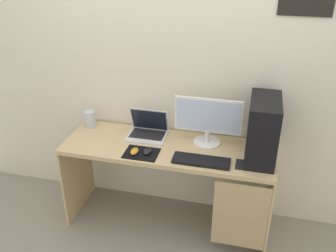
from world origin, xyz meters
The scene contains 12 objects.
ground_plane centered at (0.00, 0.00, 0.00)m, with size 8.00×8.00×0.00m, color gray.
wall_back centered at (0.00, 0.31, 1.30)m, with size 4.00×0.05×2.60m.
desk centered at (0.02, -0.01, 0.61)m, with size 1.66×0.55×0.76m.
pc_tower centered at (0.70, 0.02, 0.99)m, with size 0.21×0.43×0.46m, color black.
monitor centered at (0.29, 0.12, 0.96)m, with size 0.52×0.22×0.39m.
laptop centered at (-0.21, 0.14, 0.80)m, with size 0.32×0.25×0.23m.
speaker centered at (-0.73, 0.17, 0.83)m, with size 0.09×0.09×0.14m, color #B7BCC6.
keyboard centered at (0.29, -0.16, 0.77)m, with size 0.42×0.14×0.02m, color black.
mousepad centered at (-0.17, -0.15, 0.76)m, with size 0.26×0.20×0.01m, color black.
mouse_left centered at (-0.13, -0.14, 0.78)m, with size 0.06×0.10×0.03m, color black.
mouse_right centered at (-0.22, -0.17, 0.78)m, with size 0.06×0.10×0.03m, color orange.
cell_phone centered at (0.57, -0.13, 0.76)m, with size 0.07×0.13×0.01m, color black.
Camera 1 is at (0.59, -2.42, 2.25)m, focal length 39.45 mm.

